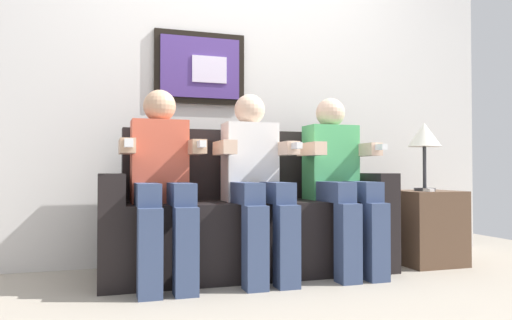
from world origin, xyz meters
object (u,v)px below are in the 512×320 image
object	(u,v)px
person_on_right	(339,176)
side_table_right	(426,227)
table_lamp	(424,138)
person_in_middle	(256,176)
spare_remote_on_table	(426,190)
couch	(247,222)
person_on_left	(162,176)

from	to	relation	value
person_on_right	side_table_right	xyz separation A→B (m)	(0.69, 0.06, -0.36)
person_on_right	table_lamp	distance (m)	0.70
person_on_right	person_in_middle	bearing A→B (deg)	180.00
spare_remote_on_table	couch	bearing A→B (deg)	170.52
table_lamp	spare_remote_on_table	xyz separation A→B (m)	(-0.03, -0.06, -0.35)
couch	person_on_left	distance (m)	0.65
couch	person_in_middle	size ratio (longest dim) A/B	1.61
person_on_left	table_lamp	world-z (taller)	person_on_left
couch	person_on_left	world-z (taller)	person_on_left
side_table_right	couch	bearing A→B (deg)	175.15
couch	person_in_middle	world-z (taller)	person_in_middle
person_on_left	spare_remote_on_table	world-z (taller)	person_on_left
side_table_right	spare_remote_on_table	bearing A→B (deg)	-127.48
person_on_left	table_lamp	size ratio (longest dim) A/B	2.41
side_table_right	person_on_right	bearing A→B (deg)	-174.95
person_on_right	couch	bearing A→B (deg)	163.24
couch	table_lamp	distance (m)	1.33
couch	side_table_right	world-z (taller)	couch
person_on_left	side_table_right	xyz separation A→B (m)	(1.80, 0.06, -0.36)
couch	spare_remote_on_table	size ratio (longest dim) A/B	13.74
person_in_middle	person_on_right	size ratio (longest dim) A/B	1.00
couch	person_on_right	size ratio (longest dim) A/B	1.61
couch	person_in_middle	xyz separation A→B (m)	(0.00, -0.17, 0.29)
person_in_middle	table_lamp	xyz separation A→B (m)	(1.21, 0.03, 0.25)
couch	person_in_middle	distance (m)	0.34
person_in_middle	spare_remote_on_table	xyz separation A→B (m)	(1.17, -0.03, -0.10)
table_lamp	person_on_right	bearing A→B (deg)	-177.67
couch	table_lamp	size ratio (longest dim) A/B	3.88
side_table_right	person_on_left	bearing A→B (deg)	-178.04
couch	person_on_left	xyz separation A→B (m)	(-0.55, -0.17, 0.29)
couch	side_table_right	distance (m)	1.25
person_on_right	table_lamp	bearing A→B (deg)	2.33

